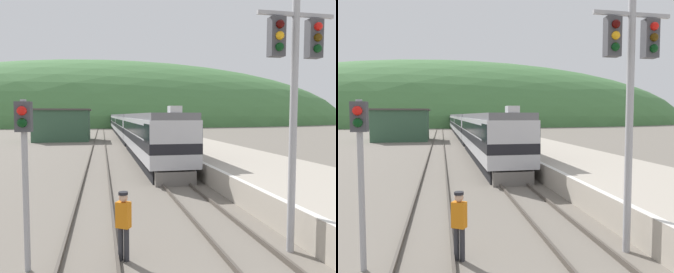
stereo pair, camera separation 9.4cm
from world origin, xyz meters
TOP-DOWN VIEW (x-y plane):
  - track_main at (0.00, 70.00)m, footprint 1.52×180.00m
  - track_siding at (-4.19, 70.00)m, footprint 1.52×180.00m
  - platform at (4.83, 50.00)m, footprint 6.31×140.00m
  - distant_hills at (0.00, 135.16)m, footprint 208.30×93.74m
  - station_shed at (-9.46, 46.69)m, footprint 8.09×7.49m
  - express_train_lead_car at (0.00, 23.26)m, footprint 2.89×20.87m
  - carriage_second at (0.00, 45.49)m, footprint 2.88×21.37m
  - carriage_third at (0.00, 67.75)m, footprint 2.88×21.37m
  - carriage_fourth at (0.00, 90.00)m, footprint 2.88×21.37m
  - signal_mast_main at (1.24, 4.42)m, footprint 2.20×0.42m
  - signal_post_siding at (-5.61, 4.66)m, footprint 0.36×0.42m
  - track_worker at (-3.30, 4.77)m, footprint 0.42×0.38m

SIDE VIEW (x-z plane):
  - distant_hills at x=0.00m, z-range -25.39..25.39m
  - track_main at x=0.00m, z-range 0.00..0.16m
  - track_siding at x=-4.19m, z-range 0.00..0.16m
  - platform at x=4.83m, z-range -0.01..1.07m
  - track_worker at x=-3.30m, z-range 0.13..1.93m
  - carriage_second at x=0.00m, z-range 0.17..4.06m
  - carriage_third at x=0.00m, z-range 0.17..4.06m
  - carriage_fourth at x=0.00m, z-range 0.17..4.06m
  - express_train_lead_car at x=0.00m, z-range 0.00..4.25m
  - station_shed at x=-9.46m, z-range 0.02..4.68m
  - signal_post_siding at x=-5.61m, z-range 0.89..5.01m
  - signal_mast_main at x=1.24m, z-range 1.13..8.44m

